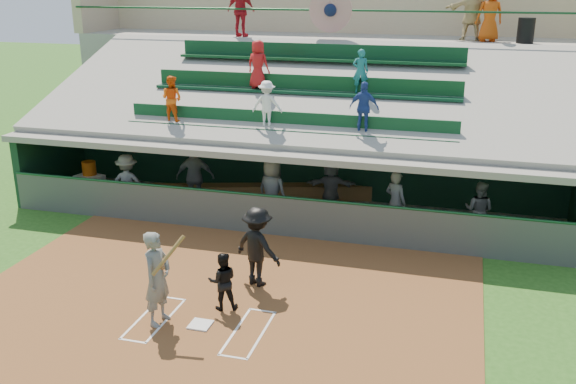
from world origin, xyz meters
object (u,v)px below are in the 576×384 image
(trash_bin, at_px, (526,30))
(catcher, at_px, (223,281))
(water_cooler, at_px, (89,168))
(home_plate, at_px, (200,325))
(batter_at_plate, at_px, (157,278))
(white_table, at_px, (90,186))

(trash_bin, bearing_deg, catcher, -118.16)
(water_cooler, bearing_deg, trash_bin, 24.99)
(home_plate, bearing_deg, catcher, 76.35)
(batter_at_plate, distance_m, trash_bin, 15.11)
(home_plate, distance_m, water_cooler, 9.22)
(water_cooler, relative_size, trash_bin, 0.52)
(home_plate, distance_m, catcher, 1.02)
(batter_at_plate, relative_size, white_table, 2.40)
(batter_at_plate, relative_size, trash_bin, 2.39)
(batter_at_plate, bearing_deg, home_plate, 6.19)
(catcher, distance_m, water_cooler, 8.78)
(home_plate, xyz_separation_m, water_cooler, (-6.49, 6.48, 0.94))
(home_plate, bearing_deg, white_table, 135.30)
(batter_at_plate, xyz_separation_m, water_cooler, (-5.65, 6.57, -0.04))
(water_cooler, bearing_deg, batter_at_plate, -49.27)
(catcher, xyz_separation_m, trash_bin, (6.27, 11.72, 4.36))
(white_table, xyz_separation_m, trash_bin, (12.93, 6.11, 4.61))
(batter_at_plate, distance_m, water_cooler, 8.67)
(white_table, bearing_deg, home_plate, -29.36)
(white_table, relative_size, water_cooler, 1.90)
(home_plate, xyz_separation_m, trash_bin, (6.47, 12.51, 4.98))
(batter_at_plate, distance_m, catcher, 1.40)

